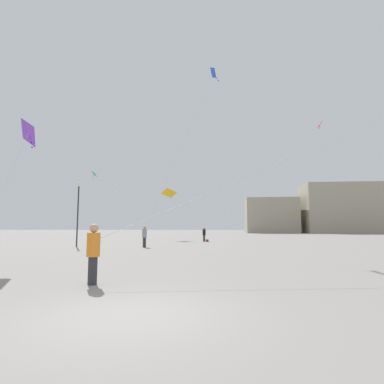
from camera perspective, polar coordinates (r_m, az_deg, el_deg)
ground_plane at (r=6.73m, az=-11.37°, el=-21.18°), size 300.00×300.00×0.00m
person_in_black at (r=36.84m, az=2.21°, el=-7.56°), size 0.36×0.36×1.66m
person_in_grey at (r=26.86m, az=-8.62°, el=-7.81°), size 0.39×0.39×1.80m
person_in_orange at (r=10.17m, az=-17.48°, el=-10.18°), size 0.40×0.40×1.82m
kite_emerald_delta at (r=47.36m, az=-16.87°, el=2.94°), size 16.75×7.77×8.40m
kite_cobalt_delta at (r=28.13m, az=3.61°, el=19.93°), size 6.35×1.58×13.65m
kite_violet_delta at (r=18.49m, az=-27.46°, el=9.33°), size 3.58×1.69×5.76m
kite_crimson_delta at (r=43.79m, az=21.78°, el=10.97°), size 15.14×4.04×13.85m
kite_amber_delta at (r=42.32m, az=-4.13°, el=-0.23°), size 5.86×5.53×5.40m
building_left_hall at (r=90.92m, az=14.05°, el=-4.22°), size 14.18×13.84×9.40m
building_centre_hall at (r=92.46m, az=25.46°, el=-2.73°), size 19.76×11.45×12.95m
lamppost_east at (r=29.42m, az=-19.96°, el=-2.05°), size 0.36×0.36×5.63m
handbag_beside_flyer at (r=36.95m, az=2.77°, el=-8.78°), size 0.33×0.17×0.24m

